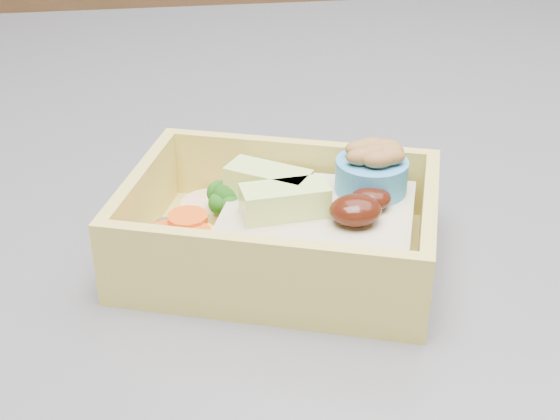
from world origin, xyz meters
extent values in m
cube|color=brown|center=(0.00, 1.20, 0.45)|extent=(3.20, 0.60, 0.90)
cube|color=#333337|center=(0.00, -0.10, 0.90)|extent=(1.24, 0.84, 0.04)
cube|color=#D1BF56|center=(0.12, -0.25, 0.92)|extent=(0.20, 0.17, 0.01)
cube|color=#D1BF56|center=(0.13, -0.19, 0.95)|extent=(0.17, 0.06, 0.04)
cube|color=#D1BF56|center=(0.10, -0.30, 0.95)|extent=(0.17, 0.06, 0.04)
cube|color=#D1BF56|center=(0.19, -0.27, 0.95)|extent=(0.04, 0.11, 0.04)
cube|color=#D1BF56|center=(0.04, -0.22, 0.95)|extent=(0.04, 0.11, 0.04)
cube|color=tan|center=(0.14, -0.25, 0.94)|extent=(0.13, 0.13, 0.03)
ellipsoid|color=#340F07|center=(0.15, -0.27, 0.96)|extent=(0.04, 0.03, 0.02)
ellipsoid|color=#340F07|center=(0.17, -0.25, 0.96)|extent=(0.03, 0.03, 0.01)
cube|color=#D1F27E|center=(0.12, -0.25, 0.96)|extent=(0.05, 0.03, 0.02)
cube|color=#D1F27E|center=(0.11, -0.23, 0.96)|extent=(0.05, 0.04, 0.02)
cylinder|color=#78B15F|center=(0.09, -0.22, 0.94)|extent=(0.01, 0.01, 0.02)
sphere|color=#205E15|center=(0.09, -0.22, 0.95)|extent=(0.02, 0.02, 0.02)
sphere|color=#205E15|center=(0.10, -0.22, 0.95)|extent=(0.02, 0.02, 0.02)
sphere|color=#205E15|center=(0.08, -0.22, 0.95)|extent=(0.02, 0.02, 0.02)
sphere|color=#205E15|center=(0.09, -0.23, 0.95)|extent=(0.01, 0.01, 0.01)
sphere|color=#205E15|center=(0.08, -0.23, 0.95)|extent=(0.01, 0.01, 0.01)
sphere|color=#205E15|center=(0.09, -0.21, 0.95)|extent=(0.01, 0.01, 0.01)
cylinder|color=#FFF528|center=(0.06, -0.26, 0.94)|extent=(0.04, 0.04, 0.02)
cylinder|color=#E55313|center=(0.06, -0.25, 0.95)|extent=(0.02, 0.02, 0.00)
cylinder|color=#E55313|center=(0.05, -0.26, 0.95)|extent=(0.02, 0.02, 0.00)
cylinder|color=#E55313|center=(0.06, -0.26, 0.95)|extent=(0.02, 0.02, 0.00)
cylinder|color=#E55313|center=(0.06, -0.25, 0.95)|extent=(0.02, 0.02, 0.00)
cylinder|color=tan|center=(0.08, -0.20, 0.93)|extent=(0.04, 0.04, 0.01)
cylinder|color=tan|center=(0.09, -0.21, 0.94)|extent=(0.04, 0.04, 0.01)
ellipsoid|color=silver|center=(0.11, -0.20, 0.94)|extent=(0.02, 0.02, 0.02)
ellipsoid|color=silver|center=(0.05, -0.23, 0.94)|extent=(0.02, 0.02, 0.02)
cylinder|color=#3988C4|center=(0.17, -0.23, 0.96)|extent=(0.04, 0.04, 0.02)
ellipsoid|color=brown|center=(0.17, -0.23, 0.98)|extent=(0.02, 0.02, 0.01)
ellipsoid|color=brown|center=(0.18, -0.23, 0.98)|extent=(0.02, 0.02, 0.01)
ellipsoid|color=brown|center=(0.17, -0.23, 0.98)|extent=(0.02, 0.02, 0.01)
ellipsoid|color=brown|center=(0.17, -0.24, 0.98)|extent=(0.02, 0.02, 0.01)
ellipsoid|color=brown|center=(0.16, -0.24, 0.98)|extent=(0.02, 0.02, 0.01)
ellipsoid|color=brown|center=(0.18, -0.24, 0.98)|extent=(0.02, 0.02, 0.01)
ellipsoid|color=brown|center=(0.17, -0.22, 0.98)|extent=(0.02, 0.02, 0.01)
ellipsoid|color=brown|center=(0.18, -0.23, 0.98)|extent=(0.02, 0.02, 0.01)
camera|label=1|loc=(0.06, -0.62, 1.17)|focal=50.00mm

